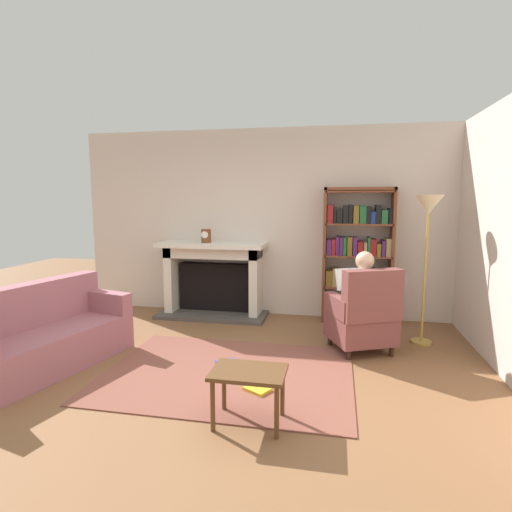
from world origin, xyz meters
name	(u,v)px	position (x,y,z in m)	size (l,w,h in m)	color
ground	(220,387)	(0.00, 0.00, 0.00)	(14.00, 14.00, 0.00)	brown
back_wall	(267,223)	(0.00, 2.55, 1.35)	(5.60, 0.10, 2.70)	beige
side_wall_right	(498,233)	(2.65, 1.25, 1.35)	(0.10, 5.20, 2.70)	beige
area_rug	(228,373)	(0.00, 0.30, 0.01)	(2.40, 1.80, 0.01)	brown
fireplace	(214,276)	(-0.75, 2.30, 0.57)	(1.58, 0.64, 1.08)	#4C4742
mantel_clock	(206,236)	(-0.83, 2.20, 1.18)	(0.14, 0.14, 0.19)	brown
bookshelf	(358,256)	(1.30, 2.33, 0.93)	(0.94, 0.32, 1.86)	brown
armchair_reading	(364,316)	(1.33, 1.14, 0.42)	(0.84, 0.83, 0.97)	#331E14
seated_reader	(359,296)	(1.28, 1.25, 0.62)	(0.51, 0.60, 1.14)	silver
sofa_floral	(43,337)	(-1.87, 0.09, 0.32)	(1.11, 1.82, 0.85)	#A15F6A
side_table	(249,379)	(0.39, -0.54, 0.36)	(0.56, 0.39, 0.43)	brown
scattered_books	(237,372)	(0.09, 0.29, 0.03)	(0.68, 0.75, 0.03)	gold
floor_lamp	(428,218)	(2.03, 1.59, 1.48)	(0.32, 0.32, 1.75)	#B7933F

